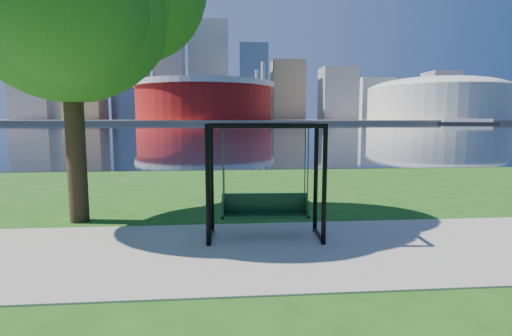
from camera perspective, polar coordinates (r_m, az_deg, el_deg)
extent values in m
plane|color=#1E5114|center=(8.39, -0.27, -10.74)|extent=(900.00, 900.00, 0.00)
cube|color=#9E937F|center=(7.91, 0.04, -11.74)|extent=(120.00, 4.00, 0.03)
cube|color=black|center=(109.99, -4.73, 5.64)|extent=(900.00, 180.00, 0.02)
cube|color=#937F60|center=(313.97, -4.96, 6.68)|extent=(900.00, 228.00, 2.00)
cylinder|color=maroon|center=(243.36, -7.34, 9.40)|extent=(80.00, 80.00, 22.00)
cylinder|color=silver|center=(243.96, -7.38, 11.63)|extent=(83.00, 83.00, 3.00)
cylinder|color=silver|center=(263.47, 0.09, 10.35)|extent=(2.00, 2.00, 32.00)
cylinder|color=silver|center=(265.79, -14.42, 10.11)|extent=(2.00, 2.00, 32.00)
cylinder|color=silver|center=(228.43, -15.98, 10.61)|extent=(2.00, 2.00, 32.00)
cylinder|color=silver|center=(225.73, 0.97, 10.92)|extent=(2.00, 2.00, 32.00)
cylinder|color=beige|center=(278.43, 24.39, 8.32)|extent=(84.00, 84.00, 20.00)
ellipsoid|color=beige|center=(278.88, 24.48, 10.17)|extent=(84.00, 84.00, 15.12)
cube|color=gray|center=(348.48, -29.20, 11.13)|extent=(28.00, 28.00, 62.00)
cube|color=#998466|center=(326.49, -23.46, 14.08)|extent=(26.00, 26.00, 88.00)
cube|color=slate|center=(343.33, -17.22, 14.55)|extent=(30.00, 24.00, 95.00)
cube|color=gray|center=(317.41, -12.47, 13.24)|extent=(24.00, 24.00, 72.00)
cube|color=silver|center=(345.35, -6.75, 13.51)|extent=(32.00, 28.00, 80.00)
cube|color=slate|center=(320.26, -0.44, 12.09)|extent=(22.00, 22.00, 58.00)
cube|color=#998466|center=(338.39, 4.51, 10.95)|extent=(26.00, 26.00, 48.00)
cube|color=gray|center=(337.45, 11.62, 10.33)|extent=(28.00, 24.00, 42.00)
cube|color=silver|center=(373.88, 16.46, 9.39)|extent=(30.00, 26.00, 36.00)
cube|color=gray|center=(377.37, 24.78, 9.31)|extent=(24.00, 24.00, 40.00)
cube|color=#998466|center=(410.83, 28.60, 8.31)|extent=(26.00, 26.00, 32.00)
cylinder|color=black|center=(7.95, -6.89, -2.77)|extent=(0.10, 0.10, 2.43)
cylinder|color=black|center=(8.09, 9.74, -2.65)|extent=(0.10, 0.10, 2.43)
cylinder|color=black|center=(8.89, -6.37, -1.73)|extent=(0.10, 0.10, 2.43)
cylinder|color=black|center=(9.01, 8.53, -1.65)|extent=(0.10, 0.10, 2.43)
cylinder|color=black|center=(7.82, 1.52, 6.06)|extent=(2.32, 0.22, 0.10)
cylinder|color=black|center=(8.77, 1.15, 6.16)|extent=(2.32, 0.22, 0.10)
cylinder|color=black|center=(8.31, -6.73, 6.07)|extent=(0.15, 0.95, 0.10)
cylinder|color=black|center=(8.67, -6.51, -9.61)|extent=(0.13, 0.95, 0.08)
cylinder|color=black|center=(8.44, 9.26, 6.04)|extent=(0.15, 0.95, 0.10)
cylinder|color=black|center=(8.80, 8.96, -9.41)|extent=(0.13, 0.95, 0.08)
cube|color=black|center=(8.54, 1.29, -6.74)|extent=(1.87, 0.58, 0.06)
cube|color=black|center=(8.69, 1.22, -4.93)|extent=(1.85, 0.15, 0.40)
cube|color=black|center=(8.51, -4.75, -5.80)|extent=(0.08, 0.48, 0.36)
cube|color=black|center=(8.60, 7.27, -5.68)|extent=(0.08, 0.48, 0.36)
cylinder|color=#313136|center=(8.15, -4.73, 0.31)|extent=(0.03, 0.03, 1.53)
cylinder|color=#313136|center=(8.25, 7.44, 0.36)|extent=(0.03, 0.03, 1.53)
cylinder|color=#313136|center=(8.54, -4.61, 0.62)|extent=(0.03, 0.03, 1.53)
cylinder|color=#313136|center=(8.64, 7.02, 0.66)|extent=(0.03, 0.03, 1.53)
cylinder|color=black|center=(10.76, -24.45, 5.07)|extent=(0.46, 0.46, 4.62)
sphere|color=#24581A|center=(9.82, -25.17, 20.38)|extent=(3.36, 3.36, 3.36)
cube|color=black|center=(226.35, 27.88, 5.69)|extent=(28.39, 17.90, 1.11)
cube|color=silver|center=(226.34, 27.90, 6.04)|extent=(22.75, 14.40, 1.66)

